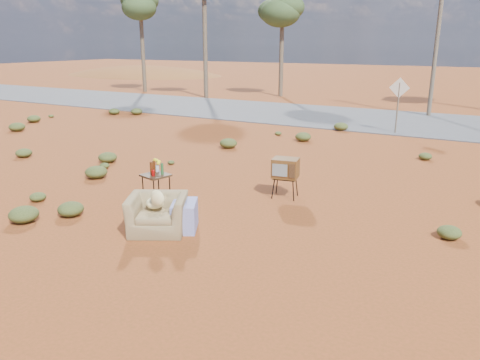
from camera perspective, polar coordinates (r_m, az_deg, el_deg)
The scene contains 12 objects.
ground at distance 9.37m, azimuth -5.66°, elevation -5.61°, with size 140.00×140.00×0.00m, color #913D1D.
highway at distance 22.94m, azimuth 16.16°, elevation 7.08°, with size 140.00×7.00×0.04m, color #565659.
dirt_mound at distance 54.10m, azimuth -11.72°, elevation 12.43°, with size 26.00×18.00×2.00m, color brown.
armchair at distance 9.07m, azimuth -9.45°, elevation -3.52°, with size 1.41×1.31×0.95m.
tv_unit at distance 10.87m, azimuth 5.56°, elevation 1.39°, with size 0.66×0.57×0.94m.
side_table at distance 10.36m, azimuth -10.22°, elevation 0.87°, with size 0.64×0.64×1.05m.
rusty_bar at distance 9.54m, azimuth -12.20°, elevation -5.40°, with size 0.04×0.04×1.32m, color #522815.
road_sign at distance 19.54m, azimuth 18.78°, elevation 9.72°, with size 0.78×0.06×2.19m.
eucalyptus_far_left at distance 35.63m, azimuth -12.07°, elevation 20.05°, with size 3.20×3.20×7.10m.
eucalyptus_near_left at distance 31.94m, azimuth 5.20°, elevation 19.89°, with size 3.20×3.20×6.60m.
utility_pole_center at distance 24.81m, azimuth 23.03°, elevation 16.71°, with size 1.40×0.20×8.00m.
scrub_patch at distance 13.34m, azimuth 2.11°, elevation 1.83°, with size 17.49×8.07×0.33m.
Camera 1 is at (4.99, -7.12, 3.51)m, focal length 35.00 mm.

